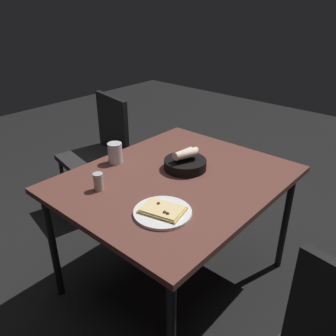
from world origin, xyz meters
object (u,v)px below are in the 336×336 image
object	(u,v)px
beer_glass	(115,154)
pizza_plate	(163,212)
bread_basket	(185,162)
pepper_shaker	(98,183)
chair_far	(101,147)
dining_table	(176,186)

from	to	relation	value
beer_glass	pizza_plate	bearing A→B (deg)	159.35
bread_basket	beer_glass	distance (m)	0.40
pepper_shaker	pizza_plate	bearing A→B (deg)	-172.24
pepper_shaker	chair_far	size ratio (longest dim) A/B	0.10
pepper_shaker	dining_table	bearing A→B (deg)	-119.32
chair_far	pizza_plate	bearing A→B (deg)	153.75
bread_basket	chair_far	bearing A→B (deg)	-9.95
pizza_plate	bread_basket	distance (m)	0.46
bread_basket	chair_far	size ratio (longest dim) A/B	0.26
dining_table	pizza_plate	world-z (taller)	pizza_plate
dining_table	pepper_shaker	xyz separation A→B (m)	(0.20, 0.36, 0.10)
dining_table	beer_glass	world-z (taller)	beer_glass
beer_glass	pepper_shaker	world-z (taller)	beer_glass
bread_basket	beer_glass	world-z (taller)	same
dining_table	pizza_plate	xyz separation A→B (m)	(-0.18, 0.30, 0.07)
dining_table	bread_basket	bearing A→B (deg)	-77.06
pizza_plate	chair_far	xyz separation A→B (m)	(1.18, -0.58, -0.21)
pepper_shaker	chair_far	distance (m)	1.05
bread_basket	pepper_shaker	bearing A→B (deg)	69.26
bread_basket	pepper_shaker	distance (m)	0.50
dining_table	beer_glass	bearing A→B (deg)	14.23
beer_glass	pepper_shaker	distance (m)	0.31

